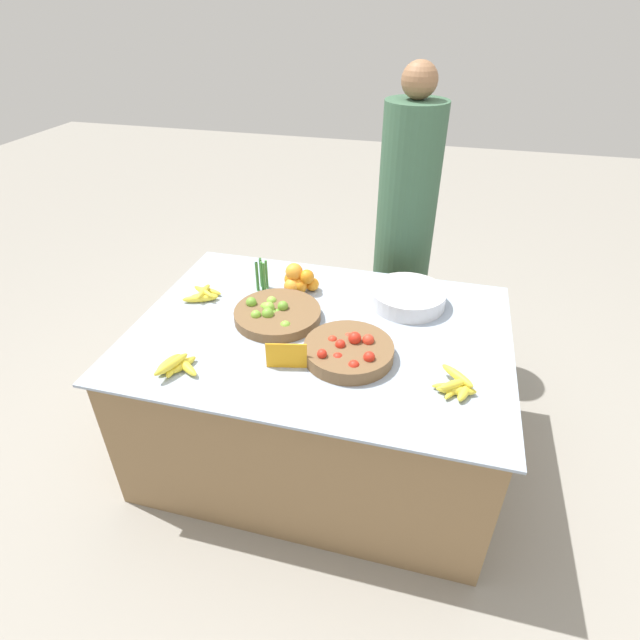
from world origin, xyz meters
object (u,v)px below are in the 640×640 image
at_px(metal_bowl, 408,297).
at_px(vendor_person, 404,238).
at_px(price_sign, 286,356).
at_px(tomato_basket, 349,351).
at_px(lime_bowl, 277,314).

relative_size(metal_bowl, vendor_person, 0.21).
bearing_deg(price_sign, vendor_person, 62.34).
xyz_separation_m(metal_bowl, price_sign, (-0.40, -0.58, 0.02)).
xyz_separation_m(tomato_basket, metal_bowl, (0.18, 0.46, 0.01)).
bearing_deg(vendor_person, lime_bowl, -118.02).
height_order(tomato_basket, metal_bowl, tomato_basket).
distance_m(price_sign, vendor_person, 1.21).
relative_size(lime_bowl, vendor_person, 0.23).
height_order(lime_bowl, tomato_basket, tomato_basket).
relative_size(lime_bowl, metal_bowl, 1.11).
relative_size(lime_bowl, price_sign, 2.47).
distance_m(metal_bowl, vendor_person, 0.60).
distance_m(lime_bowl, tomato_basket, 0.41).
distance_m(tomato_basket, metal_bowl, 0.49).
height_order(lime_bowl, metal_bowl, lime_bowl).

